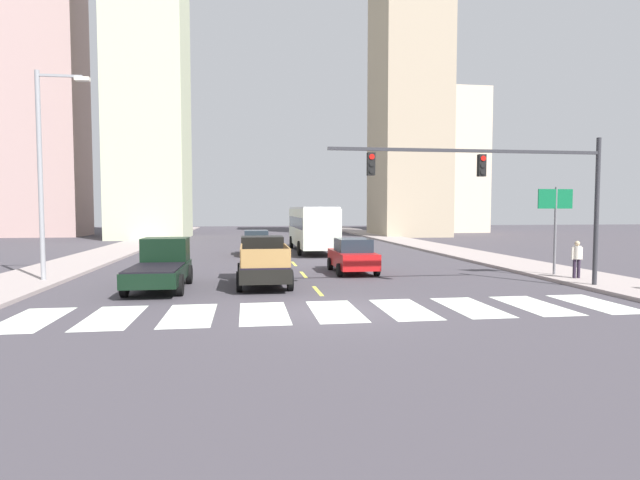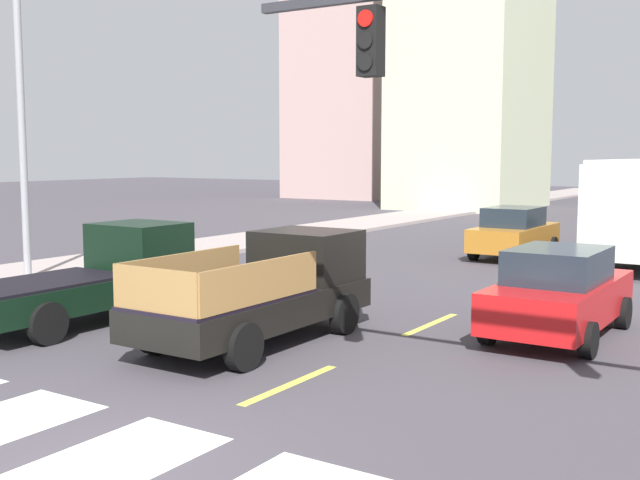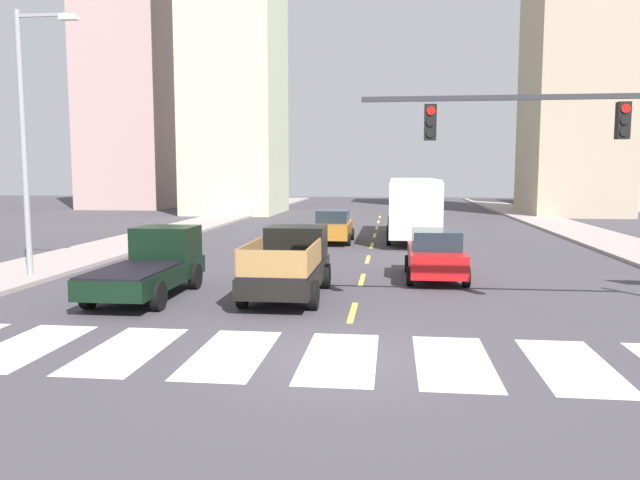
% 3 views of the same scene
% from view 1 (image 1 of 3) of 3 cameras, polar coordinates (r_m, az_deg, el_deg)
% --- Properties ---
extents(ground_plane, '(160.00, 160.00, 0.00)m').
position_cam_1_polar(ground_plane, '(16.24, 1.70, -7.87)').
color(ground_plane, '#413C43').
extents(sidewalk_right, '(3.72, 110.00, 0.15)m').
position_cam_1_polar(sidewalk_right, '(37.05, 15.92, -1.49)').
color(sidewalk_right, '#9D8F8C').
rests_on(sidewalk_right, ground).
extents(sidewalk_left, '(3.72, 110.00, 0.15)m').
position_cam_1_polar(sidewalk_left, '(35.18, -24.03, -1.92)').
color(sidewalk_left, '#9D8F8C').
rests_on(sidewalk_left, ground).
extents(crosswalk_stripe_0, '(1.46, 3.52, 0.01)m').
position_cam_1_polar(crosswalk_stripe_0, '(17.15, -29.32, -7.69)').
color(crosswalk_stripe_0, silver).
rests_on(crosswalk_stripe_0, ground).
extents(crosswalk_stripe_1, '(1.46, 3.52, 0.01)m').
position_cam_1_polar(crosswalk_stripe_1, '(16.49, -22.03, -7.94)').
color(crosswalk_stripe_1, silver).
rests_on(crosswalk_stripe_1, ground).
extents(crosswalk_stripe_2, '(1.46, 3.52, 0.01)m').
position_cam_1_polar(crosswalk_stripe_2, '(16.10, -14.25, -8.06)').
color(crosswalk_stripe_2, silver).
rests_on(crosswalk_stripe_2, ground).
extents(crosswalk_stripe_3, '(1.46, 3.52, 0.01)m').
position_cam_1_polar(crosswalk_stripe_3, '(16.02, -6.23, -8.03)').
color(crosswalk_stripe_3, silver).
rests_on(crosswalk_stripe_3, ground).
extents(crosswalk_stripe_4, '(1.46, 3.52, 0.01)m').
position_cam_1_polar(crosswalk_stripe_4, '(16.24, 1.70, -7.85)').
color(crosswalk_stripe_4, silver).
rests_on(crosswalk_stripe_4, ground).
extents(crosswalk_stripe_5, '(1.46, 3.52, 0.01)m').
position_cam_1_polar(crosswalk_stripe_5, '(16.76, 9.28, -7.54)').
color(crosswalk_stripe_5, silver).
rests_on(crosswalk_stripe_5, ground).
extents(crosswalk_stripe_6, '(1.46, 3.52, 0.01)m').
position_cam_1_polar(crosswalk_stripe_6, '(17.55, 16.28, -7.14)').
color(crosswalk_stripe_6, silver).
rests_on(crosswalk_stripe_6, ground).
extents(crosswalk_stripe_7, '(1.46, 3.52, 0.01)m').
position_cam_1_polar(crosswalk_stripe_7, '(18.57, 22.58, -6.68)').
color(crosswalk_stripe_7, silver).
rests_on(crosswalk_stripe_7, ground).
extents(crosswalk_stripe_8, '(1.46, 3.52, 0.01)m').
position_cam_1_polar(crosswalk_stripe_8, '(19.79, 28.16, -6.22)').
color(crosswalk_stripe_8, silver).
rests_on(crosswalk_stripe_8, ground).
extents(lane_dash_0, '(0.16, 2.40, 0.01)m').
position_cam_1_polar(lane_dash_0, '(20.13, -0.26, -5.64)').
color(lane_dash_0, '#D7D348').
rests_on(lane_dash_0, ground).
extents(lane_dash_1, '(0.16, 2.40, 0.01)m').
position_cam_1_polar(lane_dash_1, '(25.04, -1.83, -3.85)').
color(lane_dash_1, '#D7D348').
rests_on(lane_dash_1, ground).
extents(lane_dash_2, '(0.16, 2.40, 0.01)m').
position_cam_1_polar(lane_dash_2, '(29.98, -2.89, -2.64)').
color(lane_dash_2, '#D7D348').
rests_on(lane_dash_2, ground).
extents(lane_dash_3, '(0.16, 2.40, 0.01)m').
position_cam_1_polar(lane_dash_3, '(34.94, -3.64, -1.78)').
color(lane_dash_3, '#D7D348').
rests_on(lane_dash_3, ground).
extents(lane_dash_4, '(0.16, 2.40, 0.01)m').
position_cam_1_polar(lane_dash_4, '(39.91, -4.21, -1.12)').
color(lane_dash_4, '#D7D348').
rests_on(lane_dash_4, ground).
extents(lane_dash_5, '(0.16, 2.40, 0.01)m').
position_cam_1_polar(lane_dash_5, '(44.89, -4.65, -0.62)').
color(lane_dash_5, '#D7D348').
rests_on(lane_dash_5, ground).
extents(lane_dash_6, '(0.16, 2.40, 0.01)m').
position_cam_1_polar(lane_dash_6, '(49.87, -5.00, -0.21)').
color(lane_dash_6, '#D7D348').
rests_on(lane_dash_6, ground).
extents(lane_dash_7, '(0.16, 2.40, 0.01)m').
position_cam_1_polar(lane_dash_7, '(54.85, -5.29, 0.12)').
color(lane_dash_7, '#D7D348').
rests_on(lane_dash_7, ground).
extents(pickup_stakebed, '(2.18, 5.20, 1.96)m').
position_cam_1_polar(pickup_stakebed, '(22.01, -6.31, -2.43)').
color(pickup_stakebed, black).
rests_on(pickup_stakebed, ground).
extents(pickup_dark, '(2.18, 5.20, 1.96)m').
position_cam_1_polar(pickup_dark, '(21.72, -17.14, -2.69)').
color(pickup_dark, black).
rests_on(pickup_dark, ground).
extents(city_bus, '(2.72, 10.80, 3.32)m').
position_cam_1_polar(city_bus, '(38.23, -0.90, 1.61)').
color(city_bus, silver).
rests_on(city_bus, ground).
extents(sedan_mid, '(2.02, 4.40, 1.72)m').
position_cam_1_polar(sedan_mid, '(25.70, 3.62, -1.75)').
color(sedan_mid, red).
rests_on(sedan_mid, ground).
extents(sedan_far, '(2.02, 4.40, 1.72)m').
position_cam_1_polar(sedan_far, '(35.79, -7.07, -0.29)').
color(sedan_far, '#AC6A20').
rests_on(sedan_far, ground).
extents(traffic_signal_gantry, '(10.95, 0.27, 6.00)m').
position_cam_1_polar(traffic_signal_gantry, '(21.40, 20.49, 6.14)').
color(traffic_signal_gantry, '#2D2D33').
rests_on(traffic_signal_gantry, ground).
extents(direction_sign_green, '(1.70, 0.12, 4.20)m').
position_cam_1_polar(direction_sign_green, '(26.15, 24.57, 2.81)').
color(direction_sign_green, slate).
rests_on(direction_sign_green, ground).
extents(streetlight_left, '(2.20, 0.28, 9.00)m').
position_cam_1_polar(streetlight_left, '(24.98, -28.21, 7.14)').
color(streetlight_left, gray).
rests_on(streetlight_left, ground).
extents(pedestrian_waiting, '(0.53, 0.34, 1.64)m').
position_cam_1_polar(pedestrian_waiting, '(25.25, 26.53, -1.61)').
color(pedestrian_waiting, '#291E2F').
rests_on(pedestrian_waiting, sidewalk_right).
extents(tower_tall_centre, '(7.80, 9.83, 49.45)m').
position_cam_1_polar(tower_tall_centre, '(63.08, -18.54, 23.25)').
color(tower_tall_centre, beige).
rests_on(tower_tall_centre, ground).
extents(block_mid_left, '(7.70, 9.60, 29.61)m').
position_cam_1_polar(block_mid_left, '(63.50, 9.77, 13.96)').
color(block_mid_left, tan).
rests_on(block_mid_left, ground).
extents(block_mid_right, '(7.69, 8.30, 19.37)m').
position_cam_1_polar(block_mid_right, '(74.91, 14.38, 8.33)').
color(block_mid_right, beige).
rests_on(block_mid_right, ground).
extents(block_low_left, '(8.43, 7.15, 30.27)m').
position_cam_1_polar(block_low_left, '(69.31, -28.23, 12.98)').
color(block_low_left, '#B2918C').
rests_on(block_low_left, ground).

